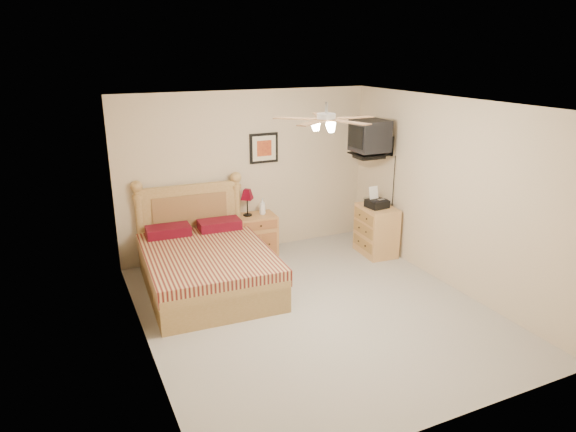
% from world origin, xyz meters
% --- Properties ---
extents(floor, '(4.50, 4.50, 0.00)m').
position_xyz_m(floor, '(0.00, 0.00, 0.00)').
color(floor, '#A59F95').
rests_on(floor, ground).
extents(ceiling, '(4.00, 4.50, 0.04)m').
position_xyz_m(ceiling, '(0.00, 0.00, 2.50)').
color(ceiling, white).
rests_on(ceiling, ground).
extents(wall_back, '(4.00, 0.04, 2.50)m').
position_xyz_m(wall_back, '(0.00, 2.25, 1.25)').
color(wall_back, beige).
rests_on(wall_back, ground).
extents(wall_front, '(4.00, 0.04, 2.50)m').
position_xyz_m(wall_front, '(0.00, -2.25, 1.25)').
color(wall_front, beige).
rests_on(wall_front, ground).
extents(wall_left, '(0.04, 4.50, 2.50)m').
position_xyz_m(wall_left, '(-2.00, 0.00, 1.25)').
color(wall_left, beige).
rests_on(wall_left, ground).
extents(wall_right, '(0.04, 4.50, 2.50)m').
position_xyz_m(wall_right, '(2.00, 0.00, 1.25)').
color(wall_right, beige).
rests_on(wall_right, ground).
extents(bed, '(1.66, 2.12, 1.33)m').
position_xyz_m(bed, '(-1.01, 1.12, 0.66)').
color(bed, '#A67E41').
rests_on(bed, ground).
extents(nightstand, '(0.61, 0.48, 0.63)m').
position_xyz_m(nightstand, '(0.04, 2.00, 0.32)').
color(nightstand, '#B47C42').
rests_on(nightstand, ground).
extents(table_lamp, '(0.25, 0.25, 0.42)m').
position_xyz_m(table_lamp, '(-0.09, 2.05, 0.84)').
color(table_lamp, '#5E0011').
rests_on(table_lamp, nightstand).
extents(lotion_bottle, '(0.12, 0.12, 0.25)m').
position_xyz_m(lotion_bottle, '(0.14, 2.01, 0.76)').
color(lotion_bottle, white).
rests_on(lotion_bottle, nightstand).
extents(framed_picture, '(0.46, 0.04, 0.46)m').
position_xyz_m(framed_picture, '(0.27, 2.23, 1.62)').
color(framed_picture, black).
rests_on(framed_picture, wall_back).
extents(dresser, '(0.50, 0.68, 0.77)m').
position_xyz_m(dresser, '(1.73, 1.23, 0.38)').
color(dresser, tan).
rests_on(dresser, ground).
extents(fax_machine, '(0.32, 0.33, 0.31)m').
position_xyz_m(fax_machine, '(1.70, 1.20, 0.92)').
color(fax_machine, black).
rests_on(fax_machine, dresser).
extents(magazine_lower, '(0.22, 0.27, 0.02)m').
position_xyz_m(magazine_lower, '(1.72, 1.49, 0.78)').
color(magazine_lower, '#AC9E89').
rests_on(magazine_lower, dresser).
extents(magazine_upper, '(0.24, 0.28, 0.02)m').
position_xyz_m(magazine_upper, '(1.75, 1.50, 0.80)').
color(magazine_upper, gray).
rests_on(magazine_upper, magazine_lower).
extents(wall_tv, '(0.56, 0.46, 0.58)m').
position_xyz_m(wall_tv, '(1.75, 1.34, 1.81)').
color(wall_tv, black).
rests_on(wall_tv, wall_right).
extents(ceiling_fan, '(1.14, 1.14, 0.28)m').
position_xyz_m(ceiling_fan, '(0.00, -0.20, 2.36)').
color(ceiling_fan, silver).
rests_on(ceiling_fan, ceiling).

